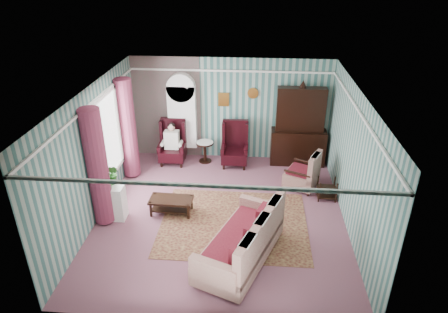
# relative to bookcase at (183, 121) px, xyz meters

# --- Properties ---
(floor) EXTENTS (6.00, 6.00, 0.00)m
(floor) POSITION_rel_bookcase_xyz_m (1.35, -2.84, -1.12)
(floor) COLOR #854D5B
(floor) RESTS_ON ground
(room_shell) EXTENTS (5.53, 6.02, 2.91)m
(room_shell) POSITION_rel_bookcase_xyz_m (0.73, -2.66, 0.89)
(room_shell) COLOR #3A6A65
(room_shell) RESTS_ON ground
(bookcase) EXTENTS (0.80, 0.28, 2.24)m
(bookcase) POSITION_rel_bookcase_xyz_m (0.00, 0.00, 0.00)
(bookcase) COLOR white
(bookcase) RESTS_ON floor
(dresser_hutch) EXTENTS (1.50, 0.56, 2.36)m
(dresser_hutch) POSITION_rel_bookcase_xyz_m (3.25, -0.12, 0.06)
(dresser_hutch) COLOR black
(dresser_hutch) RESTS_ON floor
(wingback_left) EXTENTS (0.76, 0.80, 1.25)m
(wingback_left) POSITION_rel_bookcase_xyz_m (-0.25, -0.39, -0.50)
(wingback_left) COLOR black
(wingback_left) RESTS_ON floor
(wingback_right) EXTENTS (0.76, 0.80, 1.25)m
(wingback_right) POSITION_rel_bookcase_xyz_m (1.50, -0.39, -0.50)
(wingback_right) COLOR black
(wingback_right) RESTS_ON floor
(seated_woman) EXTENTS (0.44, 0.40, 1.18)m
(seated_woman) POSITION_rel_bookcase_xyz_m (-0.25, -0.39, -0.53)
(seated_woman) COLOR white
(seated_woman) RESTS_ON floor
(round_side_table) EXTENTS (0.50, 0.50, 0.60)m
(round_side_table) POSITION_rel_bookcase_xyz_m (0.65, -0.24, -0.82)
(round_side_table) COLOR black
(round_side_table) RESTS_ON floor
(nest_table) EXTENTS (0.45, 0.38, 0.54)m
(nest_table) POSITION_rel_bookcase_xyz_m (3.82, -1.94, -0.85)
(nest_table) COLOR black
(nest_table) RESTS_ON floor
(plant_stand) EXTENTS (0.55, 0.35, 0.80)m
(plant_stand) POSITION_rel_bookcase_xyz_m (-1.05, -3.14, -0.72)
(plant_stand) COLOR white
(plant_stand) RESTS_ON floor
(rug) EXTENTS (3.20, 2.60, 0.01)m
(rug) POSITION_rel_bookcase_xyz_m (1.65, -3.14, -1.11)
(rug) COLOR #531B1E
(rug) RESTS_ON floor
(sofa) EXTENTS (1.80, 2.48, 1.03)m
(sofa) POSITION_rel_bookcase_xyz_m (1.84, -4.31, -0.60)
(sofa) COLOR beige
(sofa) RESTS_ON floor
(floral_armchair) EXTENTS (1.07, 1.08, 1.02)m
(floral_armchair) POSITION_rel_bookcase_xyz_m (3.25, -1.46, -0.61)
(floral_armchair) COLOR beige
(floral_armchair) RESTS_ON floor
(coffee_table) EXTENTS (0.99, 0.52, 0.37)m
(coffee_table) POSITION_rel_bookcase_xyz_m (0.20, -2.85, -0.93)
(coffee_table) COLOR black
(coffee_table) RESTS_ON floor
(potted_plant_a) EXTENTS (0.43, 0.38, 0.43)m
(potted_plant_a) POSITION_rel_bookcase_xyz_m (-1.08, -3.19, -0.10)
(potted_plant_a) COLOR #184816
(potted_plant_a) RESTS_ON plant_stand
(potted_plant_b) EXTENTS (0.32, 0.29, 0.47)m
(potted_plant_b) POSITION_rel_bookcase_xyz_m (-1.01, -3.00, -0.08)
(potted_plant_b) COLOR #184D18
(potted_plant_b) RESTS_ON plant_stand
(potted_plant_c) EXTENTS (0.24, 0.24, 0.37)m
(potted_plant_c) POSITION_rel_bookcase_xyz_m (-1.10, -3.13, -0.13)
(potted_plant_c) COLOR #164919
(potted_plant_c) RESTS_ON plant_stand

